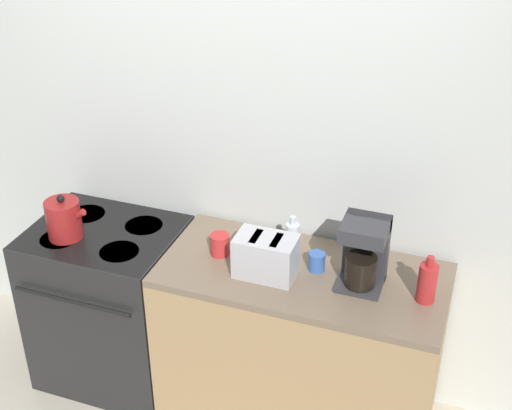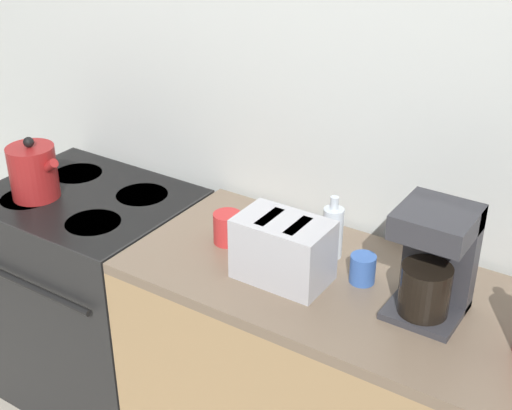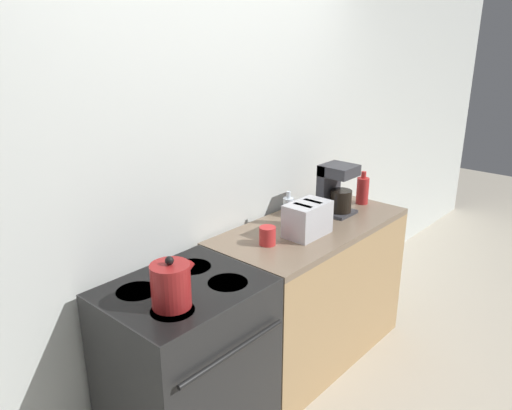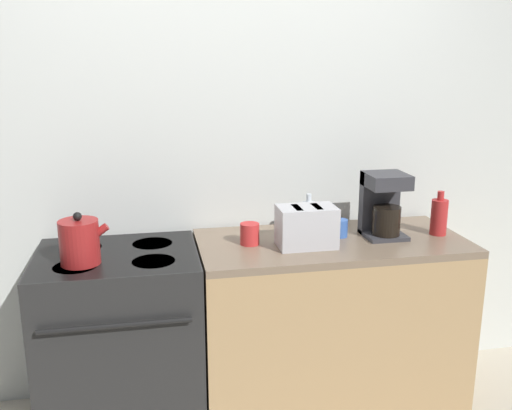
# 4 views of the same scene
# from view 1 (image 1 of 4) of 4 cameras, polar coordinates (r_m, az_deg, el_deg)

# --- Properties ---
(wall_back) EXTENTS (8.00, 0.05, 2.60)m
(wall_back) POSITION_cam_1_polar(r_m,az_deg,el_deg) (3.54, -1.73, 4.45)
(wall_back) COLOR silver
(wall_back) RESTS_ON ground_plane
(stove) EXTENTS (0.75, 0.64, 0.92)m
(stove) POSITION_cam_1_polar(r_m,az_deg,el_deg) (3.92, -11.51, -7.66)
(stove) COLOR black
(stove) RESTS_ON ground_plane
(counter_block) EXTENTS (1.33, 0.63, 0.92)m
(counter_block) POSITION_cam_1_polar(r_m,az_deg,el_deg) (3.59, 3.52, -11.34)
(counter_block) COLOR tan
(counter_block) RESTS_ON ground_plane
(kettle) EXTENTS (0.22, 0.17, 0.24)m
(kettle) POSITION_cam_1_polar(r_m,az_deg,el_deg) (3.62, -15.11, -1.10)
(kettle) COLOR maroon
(kettle) RESTS_ON stove
(toaster) EXTENTS (0.28, 0.17, 0.20)m
(toaster) POSITION_cam_1_polar(r_m,az_deg,el_deg) (3.23, 0.80, -4.11)
(toaster) COLOR #BCBCC1
(toaster) RESTS_ON counter_block
(coffee_maker) EXTENTS (0.20, 0.20, 0.33)m
(coffee_maker) POSITION_cam_1_polar(r_m,az_deg,el_deg) (3.18, 8.64, -3.66)
(coffee_maker) COLOR #333338
(coffee_maker) RESTS_ON counter_block
(bottle_red) EXTENTS (0.08, 0.08, 0.23)m
(bottle_red) POSITION_cam_1_polar(r_m,az_deg,el_deg) (3.16, 13.53, -6.04)
(bottle_red) COLOR #B72828
(bottle_red) RESTS_ON counter_block
(bottle_clear) EXTENTS (0.06, 0.06, 0.21)m
(bottle_clear) POSITION_cam_1_polar(r_m,az_deg,el_deg) (3.37, 2.92, -2.73)
(bottle_clear) COLOR silver
(bottle_clear) RESTS_ON counter_block
(cup_blue) EXTENTS (0.08, 0.08, 0.09)m
(cup_blue) POSITION_cam_1_polar(r_m,az_deg,el_deg) (3.30, 4.89, -4.53)
(cup_blue) COLOR #3860B2
(cup_blue) RESTS_ON counter_block
(cup_red) EXTENTS (0.09, 0.09, 0.10)m
(cup_red) POSITION_cam_1_polar(r_m,az_deg,el_deg) (3.40, -2.91, -3.17)
(cup_red) COLOR red
(cup_red) RESTS_ON counter_block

